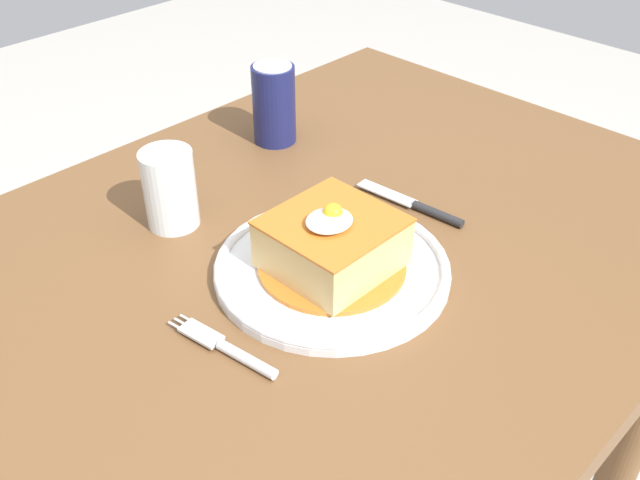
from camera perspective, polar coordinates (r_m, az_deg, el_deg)
The scene contains 7 objects.
dining_table at distance 0.96m, azimuth -2.27°, elevation -7.76°, with size 1.22×0.81×0.77m.
main_plate at distance 0.86m, azimuth 0.95°, elevation -2.21°, with size 0.28×0.28×0.02m.
sandwich_meal at distance 0.84m, azimuth 0.97°, elevation -0.37°, with size 0.18×0.18×0.09m.
fork at distance 0.77m, azimuth -6.98°, elevation -8.66°, with size 0.03×0.14×0.01m.
knife at distance 0.98m, azimuth 8.10°, elevation 2.52°, with size 0.03×0.17×0.01m.
soda_can at distance 1.13m, azimuth -3.65°, elevation 10.65°, with size 0.07×0.07×0.12m.
drinking_glass at distance 0.95m, azimuth -11.70°, elevation 3.59°, with size 0.07×0.07×0.10m.
Camera 1 is at (-0.47, -0.51, 1.32)m, focal length 40.61 mm.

